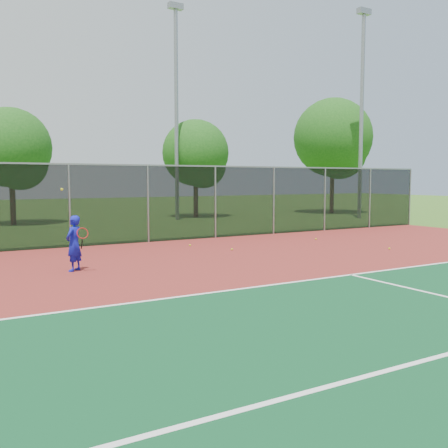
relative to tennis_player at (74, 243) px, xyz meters
name	(u,v)px	position (x,y,z in m)	size (l,w,h in m)	color
ground	(387,313)	(4.01, -7.13, -0.77)	(120.00, 120.00, 0.00)	#33611B
court_apron	(316,292)	(4.01, -5.13, -0.76)	(30.00, 20.00, 0.02)	maroon
fence_back	(148,203)	(4.01, 4.87, 0.79)	(30.00, 0.06, 3.03)	black
tennis_player	(74,243)	(0.00, 0.00, 0.00)	(0.64, 0.73, 2.22)	#1217AC
practice_ball_0	(190,245)	(4.88, 2.96, -0.72)	(0.07, 0.07, 0.07)	#C1CD17
practice_ball_2	(232,249)	(5.66, 1.25, -0.72)	(0.07, 0.07, 0.07)	#C1CD17
practice_ball_3	(316,239)	(10.17, 2.13, -0.72)	(0.07, 0.07, 0.07)	#C1CD17
practice_ball_4	(389,248)	(10.57, -1.32, -0.72)	(0.07, 0.07, 0.07)	#C1CD17
floodlight_n	(176,100)	(9.67, 14.54, 6.46)	(0.90, 0.40, 12.90)	gray
floodlight_ne	(362,103)	(20.07, 9.63, 6.46)	(0.90, 0.40, 12.90)	gray
tree_back_left	(13,151)	(0.55, 15.80, 3.21)	(4.32, 4.32, 6.35)	#382514
tree_back_mid	(197,156)	(11.67, 15.71, 3.22)	(4.33, 4.33, 6.35)	#382514
tree_back_right	(335,141)	(22.12, 14.27, 4.47)	(5.69, 5.69, 8.35)	#382514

